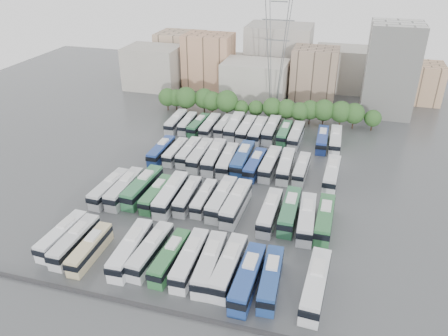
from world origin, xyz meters
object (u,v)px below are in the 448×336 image
(bus_r1_s0, at_px, (109,188))
(bus_r1_s8, at_px, (236,203))
(bus_r2_s7, at_px, (243,159))
(bus_r2_s1, at_px, (161,150))
(bus_r0_s10, at_px, (248,277))
(bus_r2_s2, at_px, (176,152))
(bus_r2_s9, at_px, (270,163))
(bus_r3_s5, at_px, (234,126))
(bus_r0_s6, at_px, (170,257))
(bus_r3_s3, at_px, (210,126))
(bus_r0_s4, at_px, (131,249))
(bus_r2_s13, at_px, (332,174))
(bus_r1_s4, at_px, (171,194))
(bus_r3_s0, at_px, (176,121))
(bus_r2_s10, at_px, (286,165))
(bus_r2_s11, at_px, (302,168))
(bus_r2_s5, at_px, (214,156))
(bus_r0_s5, at_px, (151,250))
(bus_r0_s11, at_px, (271,278))
(bus_r0_s7, at_px, (190,259))
(bus_r1_s1, at_px, (125,188))
(bus_r1_s10, at_px, (270,212))
(bus_r2_s6, at_px, (228,160))
(bus_r1_s11, at_px, (290,211))
(bus_r1_s5, at_px, (188,196))
(bus_r1_s13, at_px, (325,219))
(bus_r3_s9, at_px, (285,133))
(bus_r3_s2, at_px, (199,125))
(bus_r3_s13, at_px, (335,140))
(bus_r0_s9, at_px, (229,266))
(bus_r0_s0, at_px, (62,235))
(bus_r2_s4, at_px, (201,155))
(bus_r3_s7, at_px, (258,131))
(bus_r0_s8, at_px, (210,263))
(bus_r3_s10, at_px, (296,135))
(bus_r3_s6, at_px, (246,129))
(bus_r0_s13, at_px, (316,284))
(bus_r1_s12, at_px, (307,218))
(apartment_tower, at_px, (391,70))
(bus_r3_s1, at_px, (188,123))
(bus_r3_s4, at_px, (224,126))
(bus_r3_s8, at_px, (271,129))
(bus_r1_s3, at_px, (156,194))

(bus_r1_s0, xyz_separation_m, bus_r1_s8, (26.11, 1.53, 0.15))
(bus_r2_s7, bearing_deg, bus_r2_s1, -179.10)
(bus_r0_s10, xyz_separation_m, bus_r2_s2, (-26.37, 37.75, -0.32))
(bus_r2_s9, xyz_separation_m, bus_r3_s5, (-13.15, 18.61, 0.11))
(bus_r0_s6, bearing_deg, bus_r3_s3, 102.89)
(bus_r0_s4, distance_m, bus_r2_s13, 45.88)
(bus_r1_s4, relative_size, bus_r3_s0, 1.11)
(bus_r2_s10, height_order, bus_r2_s11, bus_r2_s10)
(bus_r2_s5, relative_size, bus_r3_s0, 1.12)
(bus_r0_s5, height_order, bus_r0_s11, bus_r0_s5)
(bus_r0_s7, bearing_deg, bus_r1_s1, 138.78)
(bus_r1_s10, xyz_separation_m, bus_r2_s9, (-3.47, 19.02, 0.01))
(bus_r2_s6, height_order, bus_r2_s9, bus_r2_s9)
(bus_r1_s1, relative_size, bus_r2_s11, 1.12)
(bus_r1_s11, distance_m, bus_r2_s7, 22.52)
(bus_r1_s10, bearing_deg, bus_r1_s1, -179.98)
(bus_r1_s5, bearing_deg, bus_r1_s13, -3.82)
(bus_r0_s11, relative_size, bus_r3_s9, 1.08)
(bus_r3_s2, bearing_deg, bus_r3_s13, 2.56)
(bus_r0_s9, distance_m, bus_r2_s11, 36.28)
(bus_r0_s0, distance_m, bus_r2_s4, 37.86)
(bus_r3_s0, distance_m, bus_r3_s7, 23.07)
(bus_r0_s8, height_order, bus_r3_s10, bus_r0_s8)
(bus_r3_s6, bearing_deg, bus_r2_s7, -78.86)
(bus_r3_s0, relative_size, bus_r3_s13, 0.95)
(bus_r3_s5, height_order, bus_r3_s9, bus_r3_s5)
(bus_r2_s11, height_order, bus_r3_s2, bus_r3_s2)
(bus_r0_s13, xyz_separation_m, bus_r1_s4, (-29.82, 17.72, -0.01))
(bus_r0_s13, distance_m, bus_r1_s11, 19.46)
(bus_r0_s4, height_order, bus_r1_s12, bus_r0_s4)
(bus_r2_s11, distance_m, bus_r2_s13, 6.65)
(bus_r2_s13, height_order, bus_r3_s0, bus_r2_s13)
(apartment_tower, height_order, bus_r1_s11, apartment_tower)
(bus_r2_s4, distance_m, bus_r3_s13, 34.32)
(bus_r0_s7, bearing_deg, bus_r2_s7, 89.34)
(bus_r0_s0, height_order, bus_r1_s8, bus_r1_s8)
(bus_r1_s11, xyz_separation_m, bus_r3_s13, (6.35, 34.86, -0.04))
(bus_r1_s4, bearing_deg, bus_r3_s1, 103.59)
(bus_r3_s4, bearing_deg, bus_r2_s4, -88.94)
(bus_r2_s6, relative_size, bus_r2_s7, 0.94)
(bus_r0_s5, height_order, bus_r3_s8, bus_r3_s8)
(bus_r0_s9, distance_m, bus_r2_s10, 35.84)
(bus_r1_s3, bearing_deg, bus_r2_s6, 62.28)
(bus_r3_s2, bearing_deg, bus_r1_s1, -92.65)
(bus_r0_s8, relative_size, bus_r3_s3, 1.07)
(bus_r2_s6, distance_m, bus_r3_s10, 22.55)
(bus_r1_s10, relative_size, bus_r3_s9, 1.10)
(bus_r0_s8, xyz_separation_m, bus_r3_s1, (-23.31, 53.73, -0.29))
(bus_r2_s9, bearing_deg, bus_r2_s4, -177.63)
(bus_r0_s8, bearing_deg, bus_r2_s2, 115.89)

